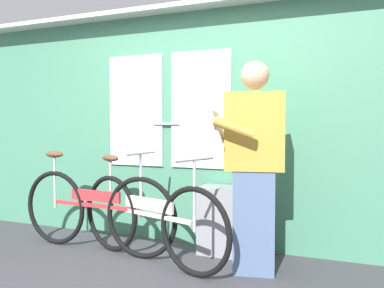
# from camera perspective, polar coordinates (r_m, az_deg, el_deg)

# --- Properties ---
(train_door_wall) EXTENTS (4.94, 0.28, 2.26)m
(train_door_wall) POSITION_cam_1_polar(r_m,az_deg,el_deg) (3.92, -0.68, 3.22)
(train_door_wall) COLOR #427F60
(train_door_wall) RESTS_ON ground_plane
(bicycle_near_door) EXTENTS (1.68, 0.44, 0.91)m
(bicycle_near_door) POSITION_cam_1_polar(r_m,az_deg,el_deg) (3.82, -13.50, -8.95)
(bicycle_near_door) COLOR black
(bicycle_near_door) RESTS_ON ground_plane
(bicycle_leaning_behind) EXTENTS (1.61, 0.64, 0.90)m
(bicycle_leaning_behind) POSITION_cam_1_polar(r_m,az_deg,el_deg) (3.43, -6.22, -10.36)
(bicycle_leaning_behind) COLOR black
(bicycle_leaning_behind) RESTS_ON ground_plane
(passenger_reading_newspaper) EXTENTS (0.60, 0.52, 1.62)m
(passenger_reading_newspaper) POSITION_cam_1_polar(r_m,az_deg,el_deg) (3.12, 8.58, -2.56)
(passenger_reading_newspaper) COLOR slate
(passenger_reading_newspaper) RESTS_ON ground_plane
(trash_bin_by_wall) EXTENTS (0.41, 0.28, 0.60)m
(trash_bin_by_wall) POSITION_cam_1_polar(r_m,az_deg,el_deg) (3.66, 4.41, -10.63)
(trash_bin_by_wall) COLOR gray
(trash_bin_by_wall) RESTS_ON ground_plane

